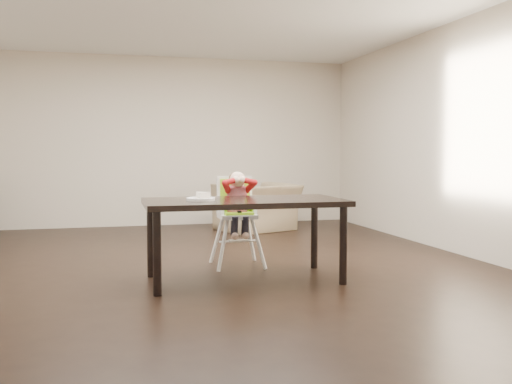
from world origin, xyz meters
TOP-DOWN VIEW (x-y plane):
  - ground at (0.00, 0.00)m, footprint 7.00×7.00m
  - room_walls at (0.00, 0.00)m, footprint 6.02×7.02m
  - dining_table at (0.28, -0.72)m, footprint 1.80×0.90m
  - high_chair at (0.37, -0.02)m, footprint 0.41×0.41m
  - plate at (-0.12, -0.74)m, footprint 0.30×0.30m
  - armchair at (1.24, 2.52)m, footprint 1.25×1.03m

SIDE VIEW (x-z plane):
  - ground at x=0.00m, z-range 0.00..0.00m
  - armchair at x=1.24m, z-range 0.00..0.94m
  - dining_table at x=0.28m, z-range 0.30..1.05m
  - high_chair at x=0.37m, z-range 0.20..1.18m
  - plate at x=-0.12m, z-range 0.74..0.81m
  - room_walls at x=0.00m, z-range 0.50..3.21m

